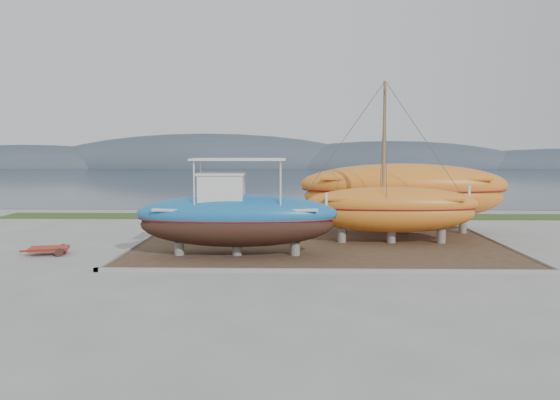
# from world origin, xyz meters

# --- Properties ---
(ground) EXTENTS (140.00, 140.00, 0.00)m
(ground) POSITION_xyz_m (0.00, 0.00, 0.00)
(ground) COLOR gray
(ground) RESTS_ON ground
(dirt_patch) EXTENTS (18.00, 12.00, 0.06)m
(dirt_patch) POSITION_xyz_m (0.00, 4.00, 0.03)
(dirt_patch) COLOR #422D1E
(dirt_patch) RESTS_ON ground
(curb_frame) EXTENTS (18.60, 12.60, 0.15)m
(curb_frame) POSITION_xyz_m (0.00, 4.00, 0.07)
(curb_frame) COLOR gray
(curb_frame) RESTS_ON ground
(grass_strip) EXTENTS (44.00, 3.00, 0.08)m
(grass_strip) POSITION_xyz_m (0.00, 15.50, 0.04)
(grass_strip) COLOR #284219
(grass_strip) RESTS_ON ground
(sea) EXTENTS (260.00, 100.00, 0.04)m
(sea) POSITION_xyz_m (0.00, 70.00, 0.00)
(sea) COLOR #1B2937
(sea) RESTS_ON ground
(mountain_ridge) EXTENTS (200.00, 36.00, 20.00)m
(mountain_ridge) POSITION_xyz_m (0.00, 125.00, 0.00)
(mountain_ridge) COLOR #333D49
(mountain_ridge) RESTS_ON ground
(blue_caique) EXTENTS (9.10, 2.98, 4.35)m
(blue_caique) POSITION_xyz_m (-3.86, 1.10, 2.24)
(blue_caique) COLOR #1A66A5
(blue_caique) RESTS_ON dirt_patch
(white_dinghy) EXTENTS (4.70, 3.09, 1.32)m
(white_dinghy) POSITION_xyz_m (-5.91, 6.35, 0.72)
(white_dinghy) COLOR silver
(white_dinghy) RESTS_ON dirt_patch
(orange_sailboat) EXTENTS (8.78, 2.72, 8.14)m
(orange_sailboat) POSITION_xyz_m (3.67, 4.55, 4.13)
(orange_sailboat) COLOR orange
(orange_sailboat) RESTS_ON dirt_patch
(orange_bare_hull) EXTENTS (11.82, 3.97, 3.83)m
(orange_bare_hull) POSITION_xyz_m (4.93, 7.99, 1.98)
(orange_bare_hull) COLOR orange
(orange_bare_hull) RESTS_ON dirt_patch
(red_trailer) EXTENTS (2.74, 1.83, 0.35)m
(red_trailer) POSITION_xyz_m (-12.51, 1.28, 0.18)
(red_trailer) COLOR maroon
(red_trailer) RESTS_ON ground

